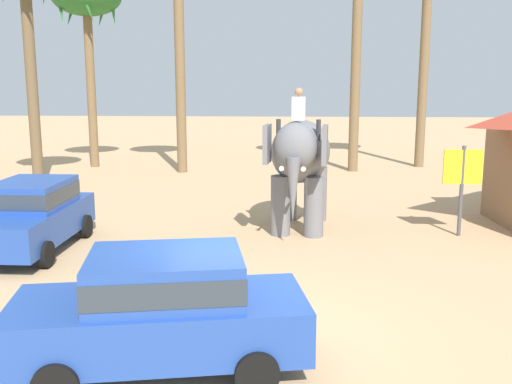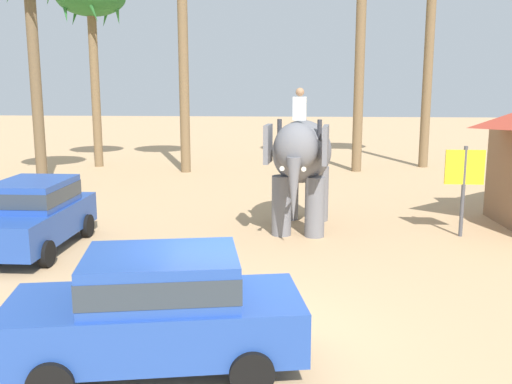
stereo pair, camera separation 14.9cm
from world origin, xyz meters
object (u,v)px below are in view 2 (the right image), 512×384
Objects in this scene: car_parked_far_side at (33,212)px; palm_tree_leaning_seaward at (91,2)px; car_sedan_foreground at (158,307)px; elephant_with_mahout at (301,158)px; signboard_yellow at (464,173)px.

palm_tree_leaning_seaward reaches higher than car_parked_far_side.
car_sedan_foreground is 1.06× the size of car_parked_far_side.
car_sedan_foreground is at bearing -103.98° from elephant_with_mahout.
car_sedan_foreground is 1.10× the size of elephant_with_mahout.
signboard_yellow is (10.68, 2.01, 0.76)m from car_parked_far_side.
signboard_yellow is at bearing -5.79° from elephant_with_mahout.
elephant_with_mahout reaches higher than signboard_yellow.
car_parked_far_side is 15.85m from palm_tree_leaning_seaward.
elephant_with_mahout is 16.09m from palm_tree_leaning_seaward.
car_parked_far_side is at bearing -77.04° from palm_tree_leaning_seaward.
car_parked_far_side is at bearing -159.25° from elephant_with_mahout.
car_sedan_foreground is 7.22m from car_parked_far_side.
car_sedan_foreground is 1.81× the size of signboard_yellow.
car_parked_far_side is (-4.42, 5.70, 0.00)m from car_sedan_foreground.
car_sedan_foreground is 9.97m from signboard_yellow.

